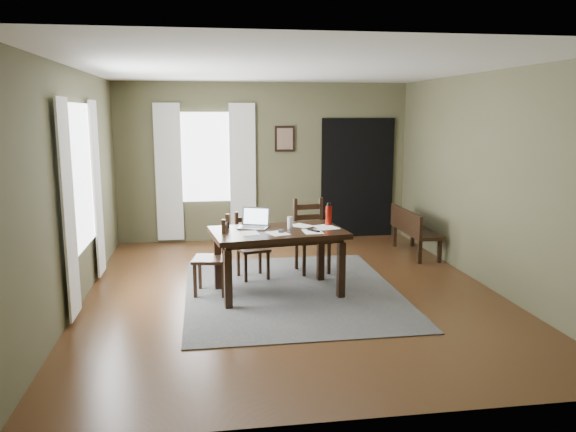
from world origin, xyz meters
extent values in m
cube|color=#492C16|center=(0.00, 0.00, -0.01)|extent=(5.00, 6.00, 0.01)
cube|color=brown|center=(0.00, 3.00, 1.35)|extent=(5.00, 0.02, 2.70)
cube|color=brown|center=(0.00, -3.00, 1.35)|extent=(5.00, 0.02, 2.70)
cube|color=brown|center=(-2.50, 0.00, 1.35)|extent=(0.02, 6.00, 2.70)
cube|color=brown|center=(2.50, 0.00, 1.35)|extent=(0.02, 6.00, 2.70)
cube|color=white|center=(0.00, 0.00, 2.70)|extent=(5.00, 6.00, 0.02)
cube|color=#444444|center=(0.00, 0.00, 0.01)|extent=(2.60, 3.20, 0.01)
cube|color=black|center=(-0.18, -0.05, 0.77)|extent=(1.68, 1.14, 0.06)
cube|color=black|center=(-0.18, -0.05, 0.71)|extent=(1.49, 0.95, 0.05)
cube|color=black|center=(-0.81, -0.51, 0.35)|extent=(0.09, 0.09, 0.67)
cube|color=black|center=(-0.90, 0.22, 0.35)|extent=(0.09, 0.09, 0.67)
cube|color=black|center=(0.54, -0.33, 0.35)|extent=(0.09, 0.09, 0.67)
cube|color=black|center=(0.45, 0.40, 0.35)|extent=(0.09, 0.09, 0.67)
cube|color=black|center=(-0.99, 0.05, 0.44)|extent=(0.48, 0.48, 0.04)
cube|color=black|center=(-1.12, 0.25, 0.22)|extent=(0.05, 0.05, 0.41)
cube|color=black|center=(-0.79, 0.19, 0.22)|extent=(0.05, 0.05, 0.41)
cube|color=black|center=(-1.18, -0.09, 0.22)|extent=(0.05, 0.05, 0.41)
cube|color=black|center=(-0.85, -0.14, 0.22)|extent=(0.05, 0.05, 0.41)
cube|color=black|center=(-0.77, 0.20, 0.71)|extent=(0.05, 0.05, 0.52)
cube|color=black|center=(-0.83, -0.16, 0.71)|extent=(0.05, 0.05, 0.52)
cube|color=black|center=(-0.80, 0.02, 0.57)|extent=(0.08, 0.31, 0.07)
cube|color=black|center=(-0.80, 0.02, 0.71)|extent=(0.08, 0.31, 0.07)
cube|color=black|center=(-0.80, 0.02, 0.85)|extent=(0.08, 0.31, 0.07)
cube|color=black|center=(-0.42, 0.62, 0.41)|extent=(0.47, 0.47, 0.04)
cube|color=black|center=(-0.54, 0.44, 0.20)|extent=(0.04, 0.04, 0.38)
cube|color=black|center=(-0.61, 0.74, 0.20)|extent=(0.04, 0.04, 0.38)
cube|color=black|center=(-0.23, 0.51, 0.20)|extent=(0.04, 0.04, 0.38)
cube|color=black|center=(-0.31, 0.81, 0.20)|extent=(0.04, 0.04, 0.38)
cube|color=black|center=(-0.63, 0.75, 0.65)|extent=(0.05, 0.05, 0.48)
cube|color=black|center=(-0.31, 0.83, 0.65)|extent=(0.05, 0.05, 0.48)
cube|color=black|center=(-0.47, 0.79, 0.52)|extent=(0.28, 0.09, 0.06)
cube|color=black|center=(-0.47, 0.79, 0.65)|extent=(0.28, 0.09, 0.06)
cube|color=black|center=(-0.47, 0.79, 0.78)|extent=(0.28, 0.09, 0.06)
cube|color=black|center=(0.42, 0.80, 0.46)|extent=(0.49, 0.49, 0.04)
cube|color=black|center=(0.26, 0.60, 0.23)|extent=(0.05, 0.05, 0.43)
cube|color=black|center=(0.22, 0.96, 0.23)|extent=(0.05, 0.05, 0.43)
cube|color=black|center=(0.62, 0.65, 0.23)|extent=(0.05, 0.05, 0.43)
cube|color=black|center=(0.57, 1.00, 0.23)|extent=(0.05, 0.05, 0.43)
cube|color=black|center=(0.21, 0.98, 0.75)|extent=(0.05, 0.05, 0.54)
cube|color=black|center=(0.58, 1.02, 0.75)|extent=(0.05, 0.05, 0.54)
cube|color=black|center=(0.39, 1.00, 0.60)|extent=(0.33, 0.07, 0.07)
cube|color=black|center=(0.39, 1.00, 0.75)|extent=(0.33, 0.07, 0.07)
cube|color=black|center=(0.39, 1.00, 0.89)|extent=(0.33, 0.07, 0.07)
cube|color=black|center=(2.22, 1.55, 0.38)|extent=(0.41, 1.27, 0.05)
cube|color=black|center=(2.37, 1.01, 0.18)|extent=(0.05, 0.05, 0.35)
cube|color=black|center=(2.07, 1.01, 0.18)|extent=(0.05, 0.05, 0.35)
cube|color=black|center=(2.37, 2.10, 0.18)|extent=(0.05, 0.05, 0.35)
cube|color=black|center=(2.07, 2.10, 0.18)|extent=(0.05, 0.05, 0.35)
cube|color=black|center=(2.04, 1.55, 0.56)|extent=(0.05, 1.27, 0.31)
cube|color=#B7B7BC|center=(-0.46, 0.10, 0.81)|extent=(0.42, 0.35, 0.02)
cube|color=#B7B7BC|center=(-0.42, 0.22, 0.92)|extent=(0.35, 0.18, 0.23)
cube|color=silver|center=(-0.42, 0.21, 0.92)|extent=(0.30, 0.15, 0.19)
cube|color=#3F3F42|center=(-0.46, 0.09, 0.82)|extent=(0.33, 0.24, 0.00)
cube|color=#3F3F42|center=(-0.16, -0.19, 0.81)|extent=(0.07, 0.11, 0.03)
cube|color=black|center=(0.23, -0.19, 0.81)|extent=(0.14, 0.17, 0.02)
cylinder|color=silver|center=(-0.02, 0.02, 0.87)|extent=(0.09, 0.09, 0.15)
cylinder|color=#99150B|center=(0.50, 0.16, 0.92)|extent=(0.09, 0.09, 0.24)
cylinder|color=black|center=(0.50, 0.16, 1.06)|extent=(0.06, 0.06, 0.04)
cube|color=white|center=(-0.53, -0.19, 0.80)|extent=(0.23, 0.29, 0.00)
cube|color=white|center=(0.22, -0.21, 0.80)|extent=(0.23, 0.29, 0.00)
cube|color=white|center=(0.15, 0.15, 0.80)|extent=(0.34, 0.35, 0.00)
cube|color=white|center=(0.43, 0.02, 0.80)|extent=(0.31, 0.37, 0.00)
cube|color=white|center=(-0.21, -0.24, 0.80)|extent=(0.30, 0.34, 0.00)
cube|color=white|center=(-2.47, 0.20, 1.45)|extent=(0.01, 1.30, 1.70)
cube|color=white|center=(-1.00, 2.97, 1.45)|extent=(1.00, 0.01, 1.50)
cube|color=silver|center=(-2.44, -0.62, 1.20)|extent=(0.03, 0.48, 2.30)
cube|color=silver|center=(-2.44, 1.02, 1.20)|extent=(0.03, 0.48, 2.30)
cube|color=silver|center=(-1.62, 2.94, 1.20)|extent=(0.44, 0.03, 2.30)
cube|color=silver|center=(-0.38, 2.94, 1.20)|extent=(0.44, 0.03, 2.30)
cube|color=black|center=(0.35, 2.97, 1.75)|extent=(0.34, 0.03, 0.44)
cube|color=brown|center=(0.35, 2.96, 1.75)|extent=(0.27, 0.01, 0.36)
cube|color=black|center=(1.65, 2.97, 1.05)|extent=(1.30, 0.03, 2.10)
camera|label=1|loc=(-1.05, -6.61, 2.19)|focal=35.00mm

